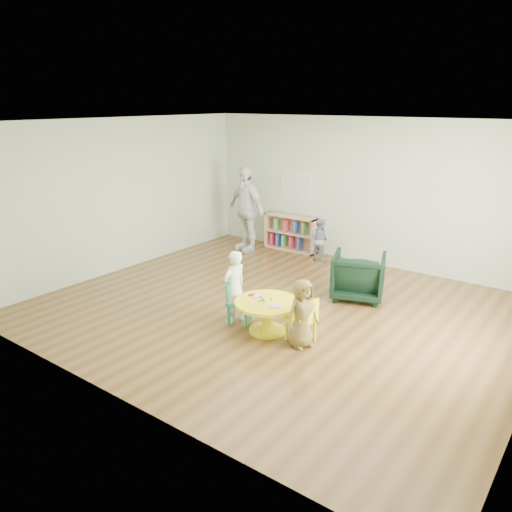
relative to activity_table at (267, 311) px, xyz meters
The scene contains 11 objects.
room 1.76m from the activity_table, 111.77° to the left, with size 7.10×7.00×2.80m.
activity_table is the anchor object (origin of this frame).
kid_chair_left 0.55m from the activity_table, behind, with size 0.43×0.43×0.61m.
kid_chair_right 0.56m from the activity_table, ahead, with size 0.41×0.41×0.62m.
bookshelf 4.05m from the activity_table, 118.15° to the left, with size 1.20×0.30×0.75m.
alphabet_poster 4.28m from the activity_table, 117.17° to the left, with size 0.74×0.01×0.54m.
armchair 1.95m from the activity_table, 76.40° to the left, with size 0.80×0.82×0.75m, color black.
child_left 0.61m from the activity_table, behind, with size 0.39×0.26×1.08m, color white.
child_right 0.63m from the activity_table, ahead, with size 0.45×0.29×0.92m, color gold.
toddler 3.42m from the activity_table, 107.72° to the left, with size 0.42×0.33×0.87m, color #192340.
adult_caretaker 4.03m from the activity_table, 131.84° to the left, with size 1.05×0.44×1.79m, color white.
Camera 1 is at (3.95, -5.89, 3.10)m, focal length 35.00 mm.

